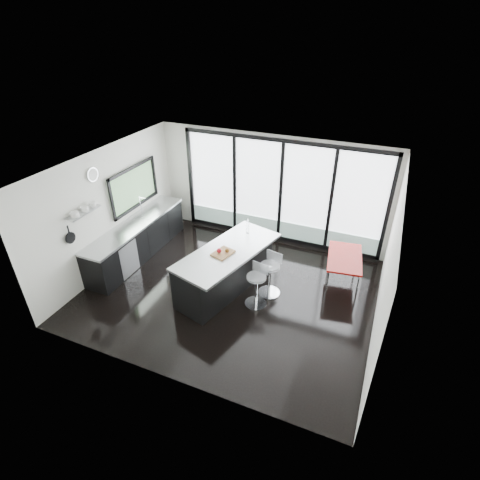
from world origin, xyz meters
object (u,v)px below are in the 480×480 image
at_px(island, 226,268).
at_px(red_table, 343,269).
at_px(bar_stool_near, 256,290).
at_px(bar_stool_far, 269,279).

distance_m(island, red_table, 2.61).
relative_size(bar_stool_near, red_table, 0.58).
distance_m(bar_stool_near, red_table, 2.11).
relative_size(island, bar_stool_near, 3.65).
xyz_separation_m(island, red_table, (2.31, 1.21, -0.18)).
bearing_deg(bar_stool_near, red_table, 53.43).
distance_m(island, bar_stool_far, 0.97).
bearing_deg(bar_stool_far, island, -156.67).
bearing_deg(island, bar_stool_far, 10.45).
bearing_deg(bar_stool_far, bar_stool_near, -94.24).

